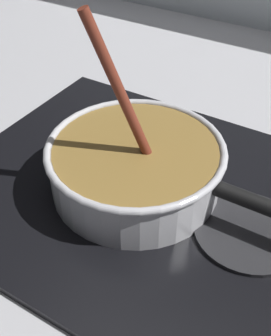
{
  "coord_description": "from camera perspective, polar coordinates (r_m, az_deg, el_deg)",
  "views": [
    {
      "loc": [
        0.22,
        -0.35,
        0.46
      ],
      "look_at": [
        -0.03,
        0.06,
        0.05
      ],
      "focal_mm": 45.67,
      "sensor_mm": 36.0,
      "label": 1
    }
  ],
  "objects": [
    {
      "name": "cooking_pan",
      "position": [
        0.63,
        0.12,
        0.33
      ],
      "size": [
        0.41,
        0.26,
        0.28
      ],
      "color": "silver",
      "rests_on": "hob_plate"
    },
    {
      "name": "burner_ring",
      "position": [
        0.65,
        -0.0,
        -2.19
      ],
      "size": [
        0.2,
        0.2,
        0.01
      ],
      "primitive_type": "torus",
      "color": "#592D0C",
      "rests_on": "hob_plate"
    },
    {
      "name": "ground",
      "position": [
        0.63,
        -0.55,
        -8.75
      ],
      "size": [
        2.4,
        1.6,
        0.04
      ],
      "primitive_type": "cube",
      "color": "#B7B7BC"
    },
    {
      "name": "hob_plate",
      "position": [
        0.66,
        -0.0,
        -2.83
      ],
      "size": [
        0.56,
        0.48,
        0.01
      ],
      "primitive_type": "cube",
      "color": "black",
      "rests_on": "ground"
    },
    {
      "name": "spare_burner",
      "position": [
        0.61,
        14.81,
        -8.11
      ],
      "size": [
        0.15,
        0.15,
        0.01
      ],
      "primitive_type": "cylinder",
      "color": "#262628",
      "rests_on": "hob_plate"
    }
  ]
}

